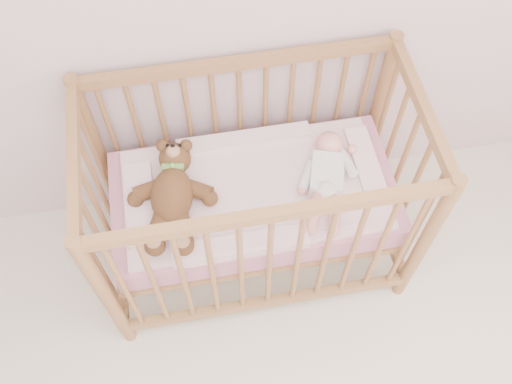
{
  "coord_description": "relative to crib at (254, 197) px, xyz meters",
  "views": [
    {
      "loc": [
        -0.15,
        0.35,
        2.63
      ],
      "look_at": [
        0.06,
        1.55,
        0.62
      ],
      "focal_mm": 40.0,
      "sensor_mm": 36.0,
      "label": 1
    }
  ],
  "objects": [
    {
      "name": "mattress",
      "position": [
        0.0,
        0.0,
        -0.01
      ],
      "size": [
        1.22,
        0.62,
        0.13
      ],
      "primitive_type": "cube",
      "color": "pink",
      "rests_on": "crib"
    },
    {
      "name": "baby",
      "position": [
        0.31,
        -0.02,
        0.14
      ],
      "size": [
        0.39,
        0.57,
        0.12
      ],
      "primitive_type": null,
      "rotation": [
        0.0,
        0.0,
        -0.3
      ],
      "color": "white",
      "rests_on": "blanket"
    },
    {
      "name": "teddy_bear",
      "position": [
        -0.34,
        -0.02,
        0.15
      ],
      "size": [
        0.47,
        0.6,
        0.15
      ],
      "primitive_type": null,
      "rotation": [
        0.0,
        0.0,
        -0.17
      ],
      "color": "brown",
      "rests_on": "blanket"
    },
    {
      "name": "crib",
      "position": [
        0.0,
        0.0,
        0.0
      ],
      "size": [
        1.36,
        0.76,
        1.0
      ],
      "primitive_type": null,
      "color": "olive",
      "rests_on": "floor"
    },
    {
      "name": "blanket",
      "position": [
        0.0,
        0.0,
        0.06
      ],
      "size": [
        1.1,
        0.58,
        0.06
      ],
      "primitive_type": null,
      "color": "#EFA4AE",
      "rests_on": "mattress"
    }
  ]
}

